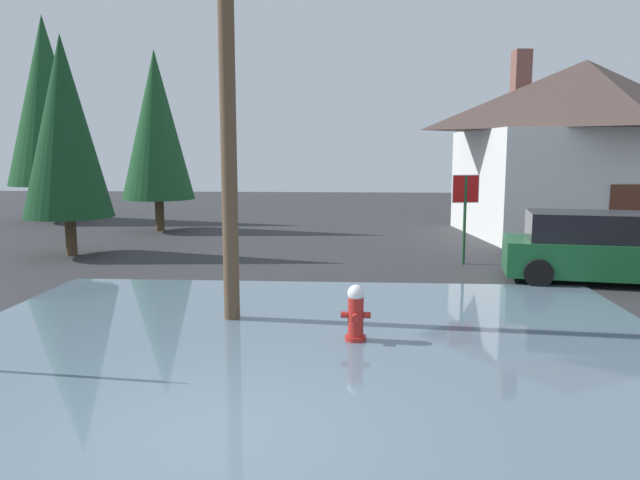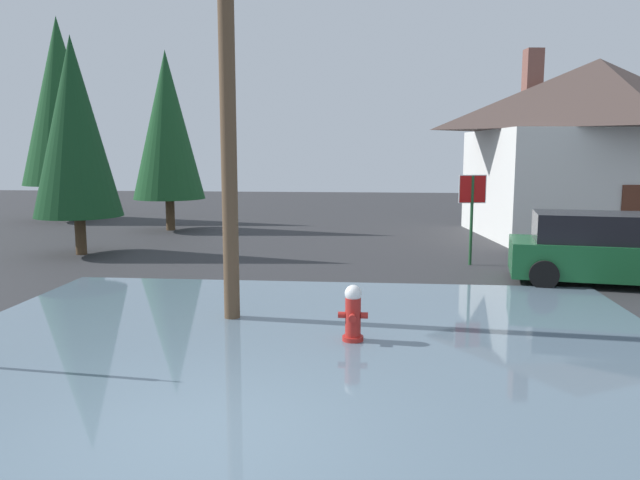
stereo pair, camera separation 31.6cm
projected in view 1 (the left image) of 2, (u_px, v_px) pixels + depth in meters
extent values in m
cube|color=#2D2D30|center=(216.00, 444.00, 6.44)|extent=(80.00, 80.00, 0.10)
cube|color=slate|center=(306.00, 343.00, 9.61)|extent=(11.72, 9.00, 0.04)
cylinder|color=#AD231E|center=(356.00, 339.00, 9.70)|extent=(0.34, 0.34, 0.11)
cylinder|color=#AD231E|center=(356.00, 317.00, 9.65)|extent=(0.25, 0.25, 0.62)
sphere|color=white|center=(356.00, 293.00, 9.59)|extent=(0.27, 0.27, 0.27)
cylinder|color=#AD231E|center=(344.00, 315.00, 9.66)|extent=(0.11, 0.10, 0.10)
cylinder|color=#AD231E|center=(367.00, 315.00, 9.63)|extent=(0.11, 0.10, 0.10)
cylinder|color=#AD231E|center=(356.00, 318.00, 9.47)|extent=(0.12, 0.11, 0.12)
cylinder|color=brown|center=(227.00, 52.00, 10.32)|extent=(0.28, 0.28, 9.34)
cylinder|color=#1E4C28|center=(465.00, 220.00, 16.34)|extent=(0.08, 0.08, 2.38)
cube|color=white|center=(466.00, 189.00, 16.22)|extent=(0.73, 0.18, 0.75)
cube|color=red|center=(466.00, 189.00, 16.22)|extent=(0.69, 0.18, 0.70)
cube|color=silver|center=(580.00, 183.00, 22.07)|extent=(8.39, 6.96, 3.77)
pyramid|color=#473833|center=(585.00, 95.00, 21.63)|extent=(9.06, 7.52, 2.45)
cube|color=brown|center=(521.00, 81.00, 22.52)|extent=(0.67, 0.67, 2.20)
cube|color=#592D1E|center=(624.00, 216.00, 19.17)|extent=(1.00, 0.18, 2.00)
cube|color=#195B2D|center=(600.00, 258.00, 14.13)|extent=(4.47, 2.44, 0.80)
cube|color=black|center=(586.00, 226.00, 14.10)|extent=(2.76, 1.96, 0.65)
cylinder|color=black|center=(530.00, 260.00, 15.35)|extent=(0.67, 0.32, 0.64)
cylinder|color=black|center=(538.00, 273.00, 13.62)|extent=(0.67, 0.32, 0.64)
cylinder|color=#4C3823|center=(160.00, 215.00, 23.45)|extent=(0.34, 0.34, 1.22)
cone|color=#194723|center=(156.00, 125.00, 22.96)|extent=(2.71, 2.71, 5.56)
cylinder|color=#4C3823|center=(71.00, 236.00, 17.80)|extent=(0.31, 0.31, 1.13)
cone|color=#143D1E|center=(65.00, 127.00, 17.35)|extent=(2.52, 2.52, 5.16)
cylinder|color=#4C3823|center=(53.00, 203.00, 26.70)|extent=(0.44, 0.44, 1.57)
cone|color=#194723|center=(46.00, 101.00, 26.08)|extent=(3.49, 3.49, 7.16)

